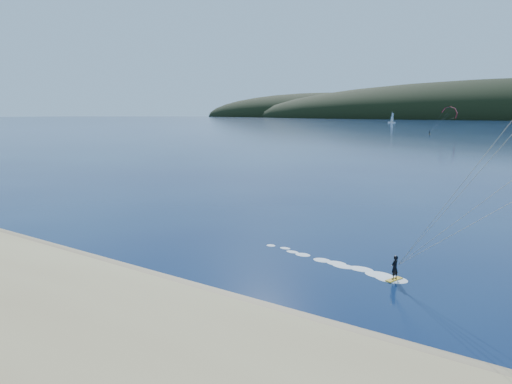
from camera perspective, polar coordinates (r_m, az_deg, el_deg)
ground at (r=26.22m, az=-20.58°, el=-13.11°), size 1800.00×1800.00×0.00m
wet_sand at (r=28.77m, az=-13.12°, el=-10.54°), size 220.00×2.50×0.10m
kitesurfer_far at (r=218.44m, az=22.71°, el=8.82°), size 12.41×4.59×12.43m
sailboat at (r=436.16m, az=16.41°, el=8.27°), size 7.38×4.90×10.31m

